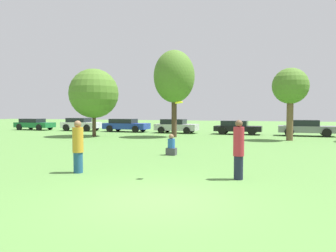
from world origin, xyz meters
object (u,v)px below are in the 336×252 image
at_px(tree_0, 94,94).
at_px(parked_car_white, 81,124).
at_px(person_thrower, 78,147).
at_px(tree_1, 174,77).
at_px(bystander_sitting, 171,146).
at_px(parked_car_green, 34,124).
at_px(parked_car_blue, 126,125).
at_px(parked_car_grey, 306,128).
at_px(parked_car_black, 237,127).
at_px(frisbee, 179,103).
at_px(tree_2, 290,87).
at_px(parked_car_silver, 176,126).
at_px(person_catcher, 239,149).

xyz_separation_m(tree_0, parked_car_white, (-5.11, 6.08, -2.75)).
height_order(person_thrower, tree_1, tree_1).
relative_size(bystander_sitting, parked_car_white, 0.25).
relative_size(parked_car_green, parked_car_blue, 0.94).
bearing_deg(parked_car_grey, parked_car_black, 178.98).
xyz_separation_m(frisbee, parked_car_grey, (5.42, 19.32, -1.63)).
distance_m(tree_0, parked_car_grey, 17.46).
height_order(frisbee, parked_car_grey, frisbee).
relative_size(parked_car_green, parked_car_black, 1.03).
distance_m(tree_2, parked_car_silver, 11.25).
distance_m(parked_car_white, parked_car_black, 15.88).
xyz_separation_m(parked_car_black, parked_car_grey, (5.56, -0.25, 0.06)).
bearing_deg(parked_car_blue, tree_0, -88.21).
bearing_deg(tree_2, parked_car_grey, 72.47).
bearing_deg(parked_car_grey, parked_car_white, -179.87).
distance_m(bystander_sitting, parked_car_white, 20.57).
relative_size(parked_car_green, parked_car_white, 1.06).
xyz_separation_m(parked_car_white, parked_car_black, (15.88, -0.30, -0.07)).
xyz_separation_m(tree_2, parked_car_silver, (-9.65, 4.91, -3.04)).
xyz_separation_m(parked_car_white, parked_car_blue, (5.09, -0.03, -0.03)).
distance_m(tree_1, parked_car_grey, 11.56).
bearing_deg(parked_car_blue, tree_2, -17.64).
distance_m(tree_1, parked_car_black, 7.50).
xyz_separation_m(parked_car_blue, parked_car_black, (10.79, -0.27, -0.04)).
height_order(parked_car_green, parked_car_white, parked_car_white).
bearing_deg(tree_0, bystander_sitting, -43.72).
distance_m(tree_2, parked_car_green, 26.28).
relative_size(tree_1, parked_car_blue, 1.52).
bearing_deg(bystander_sitting, parked_car_blue, 121.76).
distance_m(person_catcher, tree_1, 16.40).
bearing_deg(bystander_sitting, tree_0, 136.28).
bearing_deg(frisbee, parked_car_blue, 118.83).
xyz_separation_m(parked_car_green, parked_car_black, (21.52, -0.16, -0.02)).
relative_size(person_thrower, frisbee, 7.44).
xyz_separation_m(tree_0, parked_car_grey, (16.33, 5.53, -2.76)).
height_order(person_thrower, parked_car_grey, person_thrower).
xyz_separation_m(tree_2, parked_car_blue, (-14.87, 5.19, -3.03)).
bearing_deg(person_catcher, parked_car_black, -90.09).
bearing_deg(parked_car_white, tree_1, -21.02).
bearing_deg(parked_car_silver, tree_0, -130.43).
relative_size(parked_car_white, parked_car_blue, 0.89).
distance_m(tree_0, tree_1, 6.59).
height_order(bystander_sitting, parked_car_black, parked_car_black).
distance_m(frisbee, tree_2, 15.24).
height_order(tree_2, parked_car_white, tree_2).
bearing_deg(person_thrower, tree_0, 112.48).
distance_m(parked_car_white, parked_car_blue, 5.09).
bearing_deg(person_catcher, frisbee, 8.69).
height_order(frisbee, bystander_sitting, frisbee).
distance_m(person_catcher, frisbee, 2.29).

